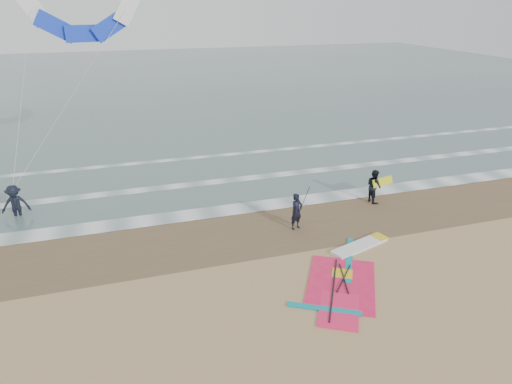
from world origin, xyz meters
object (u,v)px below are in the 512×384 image
object	(u,v)px
windsurf_rig	(348,272)
person_walking	(374,186)
person_wading	(14,198)
surf_kite	(83,20)
person_standing	(297,212)

from	to	relation	value
windsurf_rig	person_walking	distance (m)	7.00
person_wading	surf_kite	distance (m)	9.16
windsurf_rig	surf_kite	world-z (taller)	surf_kite
person_standing	surf_kite	size ratio (longest dim) A/B	0.19
person_standing	person_wading	size ratio (longest dim) A/B	0.86
person_standing	person_walking	size ratio (longest dim) A/B	0.98
person_standing	surf_kite	distance (m)	14.00
person_walking	surf_kite	xyz separation A→B (m)	(-12.78, 7.04, 7.58)
person_wading	person_walking	bearing A→B (deg)	-10.92
windsurf_rig	person_standing	xyz separation A→B (m)	(-0.48, 3.92, 0.79)
windsurf_rig	person_walking	xyz separation A→B (m)	(4.28, 5.49, 0.80)
surf_kite	person_walking	bearing A→B (deg)	-28.84
surf_kite	person_wading	bearing A→B (deg)	-137.18
person_wading	windsurf_rig	bearing A→B (deg)	-35.04
windsurf_rig	person_wading	distance (m)	15.30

